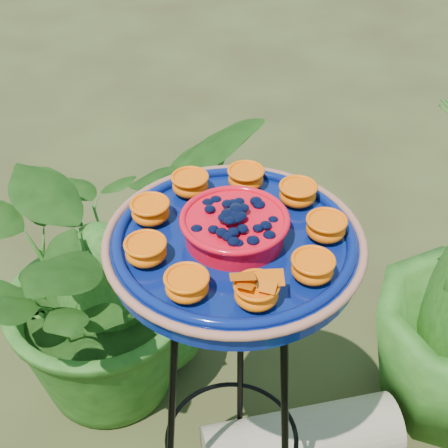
% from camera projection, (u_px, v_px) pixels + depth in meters
% --- Properties ---
extents(tripod_stand, '(0.36, 0.37, 0.92)m').
position_uv_depth(tripod_stand, '(233.00, 377.00, 1.40)').
color(tripod_stand, black).
rests_on(tripod_stand, ground).
extents(feeder_dish, '(0.50, 0.50, 0.11)m').
position_uv_depth(feeder_dish, '(234.00, 239.00, 1.15)').
color(feeder_dish, '#071558').
rests_on(feeder_dish, tripod_stand).
extents(driftwood_log, '(0.59, 0.34, 0.19)m').
position_uv_depth(driftwood_log, '(301.00, 441.00, 1.79)').
color(driftwood_log, gray).
rests_on(driftwood_log, ground).
extents(shrub_back_left, '(1.10, 1.12, 0.94)m').
position_uv_depth(shrub_back_left, '(101.00, 267.00, 1.82)').
color(shrub_back_left, '#1E4512').
rests_on(shrub_back_left, ground).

